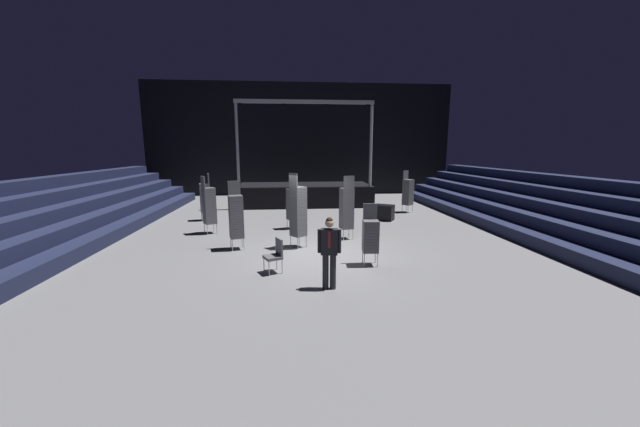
% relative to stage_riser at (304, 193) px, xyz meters
% --- Properties ---
extents(ground_plane, '(22.00, 30.00, 0.10)m').
position_rel_stage_riser_xyz_m(ground_plane, '(0.00, -10.23, -0.73)').
color(ground_plane, slate).
extents(arena_end_wall, '(22.00, 0.30, 8.00)m').
position_rel_stage_riser_xyz_m(arena_end_wall, '(0.00, 4.77, 3.32)').
color(arena_end_wall, black).
rests_on(arena_end_wall, ground_plane).
extents(bleacher_bank_left, '(3.75, 24.00, 2.25)m').
position_rel_stage_riser_xyz_m(bleacher_bank_left, '(-9.12, -9.23, 0.45)').
color(bleacher_bank_left, '#191E38').
rests_on(bleacher_bank_left, ground_plane).
extents(bleacher_bank_right, '(3.75, 24.00, 2.25)m').
position_rel_stage_riser_xyz_m(bleacher_bank_right, '(9.12, -9.23, 0.45)').
color(bleacher_bank_right, '#191E38').
rests_on(bleacher_bank_right, ground_plane).
extents(stage_riser, '(7.92, 3.52, 5.97)m').
position_rel_stage_riser_xyz_m(stage_riser, '(0.00, 0.00, 0.00)').
color(stage_riser, black).
rests_on(stage_riser, ground_plane).
extents(man_with_tie, '(0.57, 0.28, 1.77)m').
position_rel_stage_riser_xyz_m(man_with_tie, '(0.00, -13.19, 0.33)').
color(man_with_tie, black).
rests_on(man_with_tie, ground_plane).
extents(chair_stack_front_left, '(0.55, 0.55, 2.31)m').
position_rel_stage_riser_xyz_m(chair_stack_front_left, '(-2.71, -9.54, 0.47)').
color(chair_stack_front_left, '#B2B5BA').
rests_on(chair_stack_front_left, ground_plane).
extents(chair_stack_front_right, '(0.56, 0.56, 1.71)m').
position_rel_stage_riser_xyz_m(chair_stack_front_right, '(-0.81, -6.58, 0.18)').
color(chair_stack_front_right, '#B2B5BA').
rests_on(chair_stack_front_right, ground_plane).
extents(chair_stack_mid_left, '(0.61, 0.61, 2.22)m').
position_rel_stage_riser_xyz_m(chair_stack_mid_left, '(5.37, -3.22, 0.43)').
color(chair_stack_mid_left, '#B2B5BA').
rests_on(chair_stack_mid_left, ground_plane).
extents(chair_stack_mid_right, '(0.62, 0.62, 2.56)m').
position_rel_stage_riser_xyz_m(chair_stack_mid_right, '(-0.64, -9.46, 0.60)').
color(chair_stack_mid_right, '#B2B5BA').
rests_on(chair_stack_mid_right, ground_plane).
extents(chair_stack_mid_centre, '(0.60, 0.60, 2.31)m').
position_rel_stage_riser_xyz_m(chair_stack_mid_centre, '(-4.12, -7.14, 0.47)').
color(chair_stack_mid_centre, '#B2B5BA').
rests_on(chair_stack_mid_centre, ground_plane).
extents(chair_stack_rear_left, '(0.53, 0.53, 2.39)m').
position_rel_stage_riser_xyz_m(chair_stack_rear_left, '(1.19, -8.50, 0.52)').
color(chair_stack_rear_left, '#B2B5BA').
rests_on(chair_stack_rear_left, ground_plane).
extents(chair_stack_rear_right, '(0.47, 0.47, 1.79)m').
position_rel_stage_riser_xyz_m(chair_stack_rear_right, '(1.39, -11.53, 0.22)').
color(chair_stack_rear_right, '#B2B5BA').
rests_on(chair_stack_rear_right, ground_plane).
extents(chair_stack_rear_centre, '(0.55, 0.55, 2.22)m').
position_rel_stage_riser_xyz_m(chair_stack_rear_centre, '(-4.88, -4.48, 0.43)').
color(chair_stack_rear_centre, '#B2B5BA').
rests_on(chair_stack_rear_centre, ground_plane).
extents(equipment_road_case, '(1.08, 0.99, 0.74)m').
position_rel_stage_riser_xyz_m(equipment_road_case, '(3.55, -5.16, -0.31)').
color(equipment_road_case, black).
rests_on(equipment_road_case, ground_plane).
extents(loose_chair_near_man, '(0.58, 0.58, 0.95)m').
position_rel_stage_riser_xyz_m(loose_chair_near_man, '(-1.34, -11.91, -0.14)').
color(loose_chair_near_man, '#B2B5BA').
rests_on(loose_chair_near_man, ground_plane).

